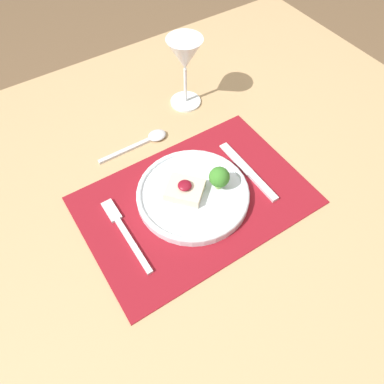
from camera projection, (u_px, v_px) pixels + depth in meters
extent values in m
plane|color=brown|center=(194.00, 312.00, 1.39)|extent=(8.00, 8.00, 0.00)
cube|color=tan|center=(195.00, 205.00, 0.81)|extent=(1.45, 1.19, 0.03)
cylinder|color=tan|center=(256.00, 97.00, 1.58)|extent=(0.06, 0.06, 0.70)
cube|color=maroon|center=(195.00, 200.00, 0.80)|extent=(0.48, 0.32, 0.00)
cylinder|color=silver|center=(192.00, 195.00, 0.80)|extent=(0.24, 0.24, 0.02)
torus|color=silver|center=(192.00, 193.00, 0.79)|extent=(0.24, 0.24, 0.01)
cube|color=beige|center=(185.00, 190.00, 0.78)|extent=(0.10, 0.10, 0.02)
ellipsoid|color=maroon|center=(185.00, 185.00, 0.77)|extent=(0.03, 0.03, 0.01)
cylinder|color=#84B256|center=(219.00, 184.00, 0.79)|extent=(0.01, 0.01, 0.02)
sphere|color=#387A28|center=(219.00, 177.00, 0.77)|extent=(0.04, 0.04, 0.04)
cube|color=silver|center=(133.00, 245.00, 0.73)|extent=(0.01, 0.14, 0.01)
cube|color=silver|center=(112.00, 211.00, 0.78)|extent=(0.02, 0.05, 0.01)
cube|color=silver|center=(263.00, 187.00, 0.82)|extent=(0.02, 0.09, 0.01)
cube|color=silver|center=(236.00, 159.00, 0.86)|extent=(0.02, 0.11, 0.00)
cube|color=silver|center=(125.00, 151.00, 0.88)|extent=(0.14, 0.01, 0.01)
ellipsoid|color=silver|center=(157.00, 135.00, 0.91)|extent=(0.05, 0.04, 0.01)
cylinder|color=white|center=(186.00, 102.00, 0.99)|extent=(0.08, 0.08, 0.01)
cylinder|color=white|center=(185.00, 85.00, 0.94)|extent=(0.01, 0.01, 0.10)
cone|color=white|center=(185.00, 54.00, 0.87)|extent=(0.09, 0.09, 0.08)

